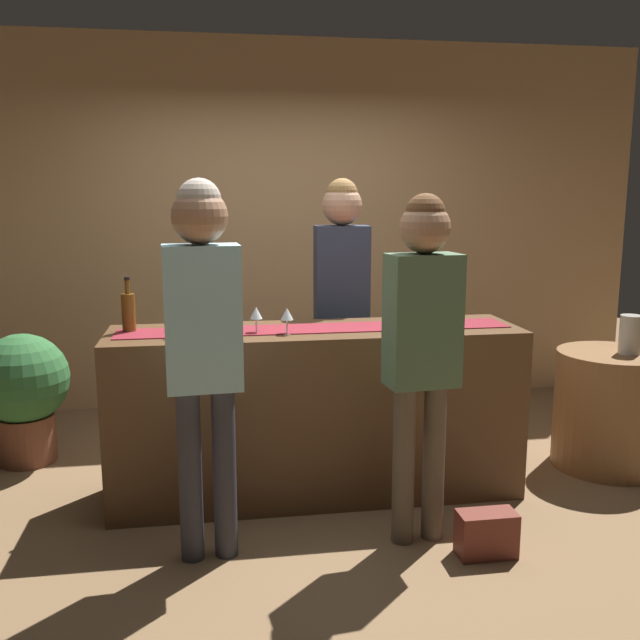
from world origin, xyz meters
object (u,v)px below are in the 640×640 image
Objects in this scene: wine_bottle_clear at (190,314)px; wine_glass_mid_counter at (256,314)px; customer_browsing at (203,328)px; wine_glass_near_customer at (287,315)px; round_side_table at (610,409)px; potted_plant_tall at (23,389)px; wine_bottle_amber at (129,311)px; wine_bottle_green at (221,311)px; bartender at (342,285)px; customer_sipping at (422,332)px; handbag at (487,534)px; vase_on_side_table at (630,335)px.

wine_bottle_clear is 0.35m from wine_glass_mid_counter.
wine_glass_near_customer is at bearing 46.31° from customer_browsing.
potted_plant_tall is (-3.66, 0.65, 0.12)m from round_side_table.
wine_bottle_clear is 2.10× the size of wine_glass_near_customer.
customer_browsing is at bearing -129.90° from wine_glass_near_customer.
wine_glass_mid_counter is 0.08× the size of customer_browsing.
wine_bottle_amber is at bearing 166.74° from wine_glass_near_customer.
wine_glass_mid_counter is at bearing -29.52° from potted_plant_tall.
wine_bottle_green is 2.10× the size of wine_glass_near_customer.
bartender is at bearing 163.69° from round_side_table.
wine_bottle_clear is at bearing 177.00° from wine_glass_mid_counter.
wine_glass_near_customer is 0.08× the size of customer_sipping.
handbag is (1.72, -0.93, -0.97)m from wine_bottle_amber.
potted_plant_tall is (-1.43, 0.81, -0.59)m from wine_glass_mid_counter.
handbag is at bearing 108.62° from bartender.
potted_plant_tall is (-1.59, 0.87, -0.59)m from wine_glass_near_customer.
wine_bottle_clear is 1.13m from bartender.
vase_on_side_table is (2.48, 0.03, -0.22)m from wine_bottle_green.
wine_glass_mid_counter is at bearing -177.10° from vase_on_side_table.
wine_glass_near_customer is at bearing -19.37° from wine_glass_mid_counter.
customer_sipping reaches higher than round_side_table.
wine_bottle_amber is 2.99m from vase_on_side_table.
wine_bottle_green is at bearing 78.39° from customer_browsing.
round_side_table is 3.72m from potted_plant_tall.
wine_bottle_clear is 2.10× the size of wine_glass_mid_counter.
wine_bottle_green reaches higher than wine_glass_near_customer.
wine_glass_mid_counter is 0.95m from customer_sipping.
customer_browsing is at bearing -164.78° from vase_on_side_table.
wine_bottle_amber reaches higher than handbag.
vase_on_side_table is 0.86× the size of handbag.
wine_bottle_amber reaches higher than vase_on_side_table.
wine_bottle_amber is 0.17× the size of bartender.
bartender is 2.44× the size of round_side_table.
wine_glass_near_customer is 0.17× the size of potted_plant_tall.
wine_glass_mid_counter reaches higher than handbag.
round_side_table is (2.07, 0.22, -0.70)m from wine_glass_near_customer.
customer_sipping is at bearing -28.37° from wine_bottle_clear.
customer_browsing is 1.67m from handbag.
wine_bottle_green is at bearing -6.37° from wine_bottle_amber.
wine_bottle_amber is at bearing 173.63° from wine_bottle_green.
customer_sipping is at bearing -35.27° from wine_bottle_green.
customer_browsing is 2.41× the size of round_side_table.
wine_bottle_green is (0.50, -0.06, 0.00)m from wine_bottle_amber.
wine_bottle_clear is 1.47m from potted_plant_tall.
customer_browsing reaches higher than round_side_table.
vase_on_side_table is (0.07, -0.05, 0.49)m from round_side_table.
wine_glass_near_customer is 0.08× the size of bartender.
potted_plant_tall is (-3.73, 0.69, -0.37)m from vase_on_side_table.
wine_bottle_green reaches higher than wine_glass_mid_counter.
wine_bottle_green and wine_bottle_clear have the same top height.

